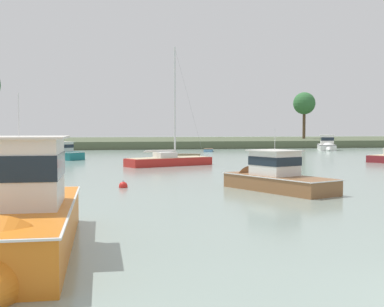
# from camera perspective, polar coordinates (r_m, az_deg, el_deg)

# --- Properties ---
(far_shore_bank) EXTENTS (187.60, 44.39, 1.28)m
(far_shore_bank) POSITION_cam_1_polar(r_m,az_deg,el_deg) (105.71, -7.37, 1.25)
(far_shore_bank) COLOR #4C563D
(far_shore_bank) RESTS_ON ground
(cruiser_white) EXTENTS (4.98, 8.30, 4.87)m
(cruiser_white) POSITION_cam_1_polar(r_m,az_deg,el_deg) (83.93, 14.71, 0.71)
(cruiser_white) COLOR white
(cruiser_white) RESTS_ON ground
(dinghy_sand) EXTENTS (3.23, 2.22, 0.57)m
(dinghy_sand) POSITION_cam_1_polar(r_m,az_deg,el_deg) (61.24, -0.48, -0.29)
(dinghy_sand) COLOR tan
(dinghy_sand) RESTS_ON ground
(cruiser_wood) EXTENTS (5.10, 8.18, 4.28)m
(cruiser_wood) POSITION_cam_1_polar(r_m,az_deg,el_deg) (29.32, 8.46, -3.00)
(cruiser_wood) COLOR brown
(cruiser_wood) RESTS_ON ground
(cruiser_teal) EXTENTS (6.08, 6.43, 3.47)m
(cruiser_teal) POSITION_cam_1_polar(r_m,az_deg,el_deg) (59.53, -14.79, -0.16)
(cruiser_teal) COLOR #196B70
(cruiser_teal) RESTS_ON ground
(cruiser_orange) EXTENTS (3.18, 10.52, 5.39)m
(cruiser_orange) POSITION_cam_1_polar(r_m,az_deg,el_deg) (14.55, -18.93, -8.21)
(cruiser_orange) COLOR orange
(cruiser_orange) RESTS_ON ground
(dinghy_skyblue) EXTENTS (2.18, 3.33, 0.60)m
(dinghy_skyblue) POSITION_cam_1_polar(r_m,az_deg,el_deg) (76.68, 1.83, 0.33)
(dinghy_skyblue) COLOR #669ECC
(dinghy_skyblue) RESTS_ON ground
(sailboat_red) EXTENTS (8.47, 5.23, 11.46)m
(sailboat_red) POSITION_cam_1_polar(r_m,az_deg,el_deg) (47.69, -2.59, -1.06)
(sailboat_red) COLOR #B2231E
(sailboat_red) RESTS_ON ground
(mooring_buoy_red) EXTENTS (0.51, 0.51, 0.57)m
(mooring_buoy_red) POSITION_cam_1_polar(r_m,az_deg,el_deg) (30.21, -7.61, -3.59)
(mooring_buoy_red) COLOR red
(mooring_buoy_red) RESTS_ON ground
(shore_tree_left) EXTENTS (4.65, 4.65, 9.76)m
(shore_tree_left) POSITION_cam_1_polar(r_m,az_deg,el_deg) (111.19, 12.31, 5.40)
(shore_tree_left) COLOR brown
(shore_tree_left) RESTS_ON far_shore_bank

